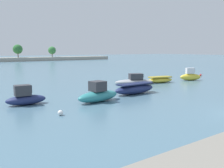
{
  "coord_description": "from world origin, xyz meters",
  "views": [
    {
      "loc": [
        -17.69,
        -7.99,
        4.7
      ],
      "look_at": [
        -0.86,
        16.13,
        0.52
      ],
      "focal_mm": 38.52,
      "sensor_mm": 36.0,
      "label": 1
    }
  ],
  "objects_px": {
    "moored_boat_3": "(134,81)",
    "mooring_buoy_4": "(102,82)",
    "moored_boat_4": "(160,80)",
    "moored_boat_5": "(190,76)",
    "mooring_buoy_3": "(60,113)",
    "moored_boat_0": "(25,98)",
    "moored_boat_2": "(135,89)",
    "mooring_buoy_0": "(201,75)",
    "moored_boat_1": "(98,94)"
  },
  "relations": [
    {
      "from": "moored_boat_1",
      "to": "mooring_buoy_4",
      "type": "relative_size",
      "value": 16.76
    },
    {
      "from": "moored_boat_0",
      "to": "mooring_buoy_0",
      "type": "height_order",
      "value": "moored_boat_0"
    },
    {
      "from": "moored_boat_4",
      "to": "mooring_buoy_0",
      "type": "bearing_deg",
      "value": 19.96
    },
    {
      "from": "moored_boat_1",
      "to": "mooring_buoy_3",
      "type": "distance_m",
      "value": 5.37
    },
    {
      "from": "moored_boat_1",
      "to": "mooring_buoy_0",
      "type": "xyz_separation_m",
      "value": [
        26.72,
        7.93,
        -0.48
      ]
    },
    {
      "from": "moored_boat_1",
      "to": "moored_boat_5",
      "type": "distance_m",
      "value": 20.47
    },
    {
      "from": "moored_boat_4",
      "to": "moored_boat_3",
      "type": "bearing_deg",
      "value": -178.96
    },
    {
      "from": "moored_boat_3",
      "to": "mooring_buoy_4",
      "type": "distance_m",
      "value": 4.64
    },
    {
      "from": "moored_boat_5",
      "to": "mooring_buoy_0",
      "type": "distance_m",
      "value": 7.49
    },
    {
      "from": "moored_boat_0",
      "to": "mooring_buoy_0",
      "type": "bearing_deg",
      "value": 13.96
    },
    {
      "from": "moored_boat_0",
      "to": "moored_boat_1",
      "type": "distance_m",
      "value": 6.35
    },
    {
      "from": "moored_boat_3",
      "to": "mooring_buoy_0",
      "type": "distance_m",
      "value": 16.93
    },
    {
      "from": "moored_boat_0",
      "to": "moored_boat_2",
      "type": "bearing_deg",
      "value": -2.52
    },
    {
      "from": "moored_boat_3",
      "to": "mooring_buoy_4",
      "type": "bearing_deg",
      "value": 153.38
    },
    {
      "from": "moored_boat_3",
      "to": "mooring_buoy_0",
      "type": "xyz_separation_m",
      "value": [
        16.87,
        1.38,
        -0.32
      ]
    },
    {
      "from": "moored_boat_0",
      "to": "moored_boat_1",
      "type": "xyz_separation_m",
      "value": [
        5.84,
        -2.5,
        0.04
      ]
    },
    {
      "from": "moored_boat_0",
      "to": "mooring_buoy_4",
      "type": "height_order",
      "value": "moored_boat_0"
    },
    {
      "from": "moored_boat_4",
      "to": "mooring_buoy_4",
      "type": "relative_size",
      "value": 15.9
    },
    {
      "from": "moored_boat_4",
      "to": "mooring_buoy_4",
      "type": "distance_m",
      "value": 8.4
    },
    {
      "from": "moored_boat_0",
      "to": "moored_boat_2",
      "type": "height_order",
      "value": "moored_boat_0"
    },
    {
      "from": "moored_boat_5",
      "to": "moored_boat_3",
      "type": "bearing_deg",
      "value": -161.39
    },
    {
      "from": "moored_boat_4",
      "to": "mooring_buoy_3",
      "type": "height_order",
      "value": "moored_boat_4"
    },
    {
      "from": "moored_boat_5",
      "to": "mooring_buoy_0",
      "type": "relative_size",
      "value": 9.29
    },
    {
      "from": "moored_boat_5",
      "to": "mooring_buoy_4",
      "type": "relative_size",
      "value": 12.61
    },
    {
      "from": "moored_boat_2",
      "to": "moored_boat_3",
      "type": "bearing_deg",
      "value": 47.85
    },
    {
      "from": "moored_boat_0",
      "to": "moored_boat_2",
      "type": "relative_size",
      "value": 0.65
    },
    {
      "from": "moored_boat_0",
      "to": "mooring_buoy_0",
      "type": "distance_m",
      "value": 33.01
    },
    {
      "from": "moored_boat_3",
      "to": "moored_boat_1",
      "type": "bearing_deg",
      "value": -123.86
    },
    {
      "from": "moored_boat_2",
      "to": "mooring_buoy_0",
      "type": "height_order",
      "value": "moored_boat_2"
    },
    {
      "from": "moored_boat_2",
      "to": "moored_boat_5",
      "type": "bearing_deg",
      "value": 12.51
    },
    {
      "from": "moored_boat_1",
      "to": "moored_boat_2",
      "type": "height_order",
      "value": "moored_boat_1"
    },
    {
      "from": "moored_boat_3",
      "to": "moored_boat_0",
      "type": "bearing_deg",
      "value": -143.0
    },
    {
      "from": "moored_boat_1",
      "to": "moored_boat_4",
      "type": "xyz_separation_m",
      "value": [
        14.09,
        5.84,
        -0.25
      ]
    },
    {
      "from": "mooring_buoy_0",
      "to": "moored_boat_0",
      "type": "bearing_deg",
      "value": -170.53
    },
    {
      "from": "moored_boat_4",
      "to": "moored_boat_2",
      "type": "bearing_deg",
      "value": -141.14
    },
    {
      "from": "moored_boat_5",
      "to": "mooring_buoy_4",
      "type": "height_order",
      "value": "moored_boat_5"
    },
    {
      "from": "moored_boat_2",
      "to": "mooring_buoy_0",
      "type": "xyz_separation_m",
      "value": [
        21.39,
        6.8,
        -0.37
      ]
    },
    {
      "from": "moored_boat_0",
      "to": "moored_boat_1",
      "type": "height_order",
      "value": "moored_boat_1"
    },
    {
      "from": "moored_boat_3",
      "to": "mooring_buoy_4",
      "type": "xyz_separation_m",
      "value": [
        -3.03,
        3.5,
        -0.37
      ]
    },
    {
      "from": "moored_boat_1",
      "to": "moored_boat_3",
      "type": "height_order",
      "value": "moored_boat_1"
    },
    {
      "from": "moored_boat_0",
      "to": "mooring_buoy_3",
      "type": "xyz_separation_m",
      "value": [
        1.1,
        -4.97,
        -0.43
      ]
    },
    {
      "from": "moored_boat_1",
      "to": "moored_boat_4",
      "type": "height_order",
      "value": "moored_boat_1"
    },
    {
      "from": "moored_boat_1",
      "to": "mooring_buoy_4",
      "type": "distance_m",
      "value": 12.16
    },
    {
      "from": "mooring_buoy_3",
      "to": "moored_boat_3",
      "type": "bearing_deg",
      "value": 31.74
    },
    {
      "from": "moored_boat_5",
      "to": "mooring_buoy_3",
      "type": "bearing_deg",
      "value": -135.61
    },
    {
      "from": "moored_boat_0",
      "to": "moored_boat_3",
      "type": "bearing_deg",
      "value": 18.97
    },
    {
      "from": "moored_boat_4",
      "to": "moored_boat_0",
      "type": "bearing_deg",
      "value": -159.93
    },
    {
      "from": "moored_boat_2",
      "to": "mooring_buoy_3",
      "type": "relative_size",
      "value": 13.48
    },
    {
      "from": "moored_boat_1",
      "to": "moored_boat_5",
      "type": "xyz_separation_m",
      "value": [
        19.86,
        4.98,
        0.02
      ]
    },
    {
      "from": "moored_boat_4",
      "to": "mooring_buoy_0",
      "type": "height_order",
      "value": "moored_boat_4"
    }
  ]
}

